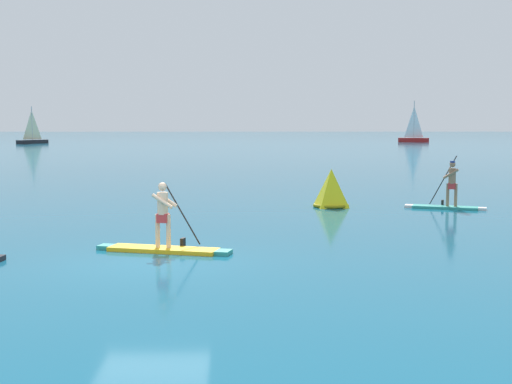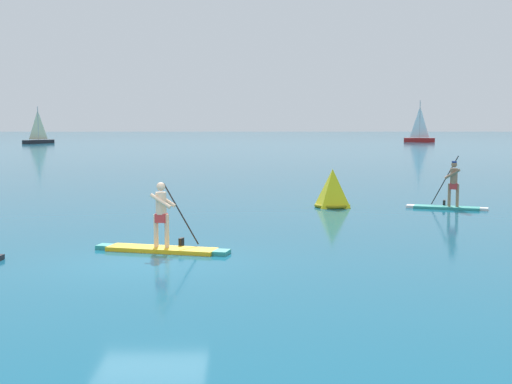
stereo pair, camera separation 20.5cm
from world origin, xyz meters
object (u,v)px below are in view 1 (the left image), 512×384
Objects in this scene: paddleboarder_far_right at (447,197)px; sailboat_left_horizon at (32,139)px; race_marker_buoy at (331,190)px; sailboat_right_horizon at (414,137)px; paddleboarder_mid_center at (164,238)px.

sailboat_left_horizon is (-38.27, 78.84, 0.29)m from paddleboarder_far_right.
paddleboarder_far_right is 4.23m from race_marker_buoy.
race_marker_buoy is 0.28× the size of sailboat_left_horizon.
paddleboarder_far_right is 0.52× the size of sailboat_left_horizon.
sailboat_right_horizon is (20.05, 85.26, 0.42)m from paddleboarder_far_right.
race_marker_buoy is 0.24× the size of sailboat_right_horizon.
sailboat_right_horizon reaches higher than paddleboarder_mid_center.
sailboat_left_horizon is at bearing -43.22° from paddleboarder_far_right.
sailboat_right_horizon reaches higher than sailboat_left_horizon.
sailboat_right_horizon is at bearing 74.02° from race_marker_buoy.
sailboat_right_horizon reaches higher than race_marker_buoy.
sailboat_left_horizon is at bearing -158.38° from sailboat_right_horizon.
paddleboarder_mid_center is at bearing -92.15° from sailboat_right_horizon.
paddleboarder_far_right reaches higher than race_marker_buoy.
paddleboarder_mid_center is 2.19× the size of race_marker_buoy.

